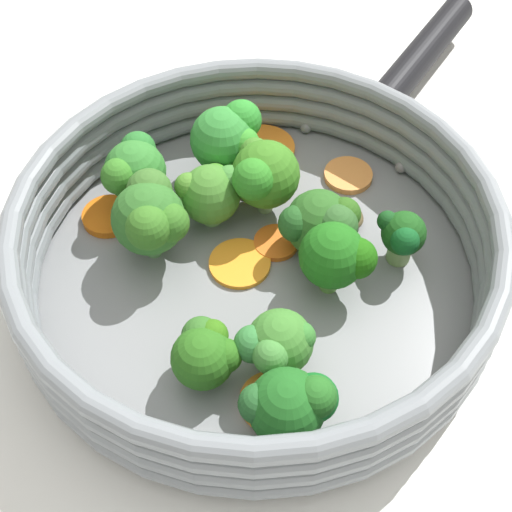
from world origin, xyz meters
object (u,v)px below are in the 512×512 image
object	(u,v)px
carrot_slice_2	(240,263)
broccoli_floret_0	(403,236)
broccoli_floret_2	(151,216)
broccoli_floret_9	(263,174)
broccoli_floret_10	(338,257)
carrot_slice_3	(271,402)
carrot_slice_6	(109,216)
carrot_slice_0	(276,243)
broccoli_floret_4	(134,170)
mushroom_piece_0	(340,213)
carrot_slice_5	(261,178)
carrot_slice_1	(262,148)
broccoli_floret_5	(205,353)
broccoli_floret_7	(291,405)
broccoli_floret_3	(212,192)
broccoli_floret_1	(321,223)
broccoli_floret_8	(274,345)
broccoli_floret_6	(229,138)
carrot_slice_4	(348,175)
skillet	(256,276)

from	to	relation	value
carrot_slice_2	broccoli_floret_0	xyz separation A→B (m)	(-0.10, 0.02, 0.02)
broccoli_floret_2	broccoli_floret_9	size ratio (longest dim) A/B	1.08
broccoli_floret_2	broccoli_floret_10	xyz separation A→B (m)	(-0.11, 0.05, -0.00)
carrot_slice_3	broccoli_floret_9	world-z (taller)	broccoli_floret_9
carrot_slice_2	broccoli_floret_2	xyz separation A→B (m)	(0.05, -0.02, 0.03)
carrot_slice_2	carrot_slice_6	xyz separation A→B (m)	(0.08, -0.06, 0.00)
carrot_slice_6	broccoli_floret_2	bearing A→B (deg)	129.06
carrot_slice_0	broccoli_floret_4	size ratio (longest dim) A/B	0.56
broccoli_floret_10	mushroom_piece_0	size ratio (longest dim) A/B	1.48
carrot_slice_2	broccoli_floret_4	bearing A→B (deg)	-48.29
carrot_slice_2	carrot_slice_5	world-z (taller)	carrot_slice_5
carrot_slice_3	mushroom_piece_0	size ratio (longest dim) A/B	1.03
carrot_slice_5	carrot_slice_1	bearing A→B (deg)	-103.66
carrot_slice_2	carrot_slice_3	bearing A→B (deg)	90.12
carrot_slice_1	broccoli_floret_5	world-z (taller)	broccoli_floret_5
broccoli_floret_7	broccoli_floret_3	bearing A→B (deg)	-83.89
carrot_slice_2	carrot_slice_0	bearing A→B (deg)	-155.12
broccoli_floret_1	broccoli_floret_8	size ratio (longest dim) A/B	1.14
carrot_slice_1	broccoli_floret_6	bearing A→B (deg)	35.88
carrot_slice_0	carrot_slice_2	world-z (taller)	same
broccoli_floret_8	broccoli_floret_10	size ratio (longest dim) A/B	0.88
carrot_slice_0	carrot_slice_5	size ratio (longest dim) A/B	0.73
carrot_slice_4	mushroom_piece_0	distance (m)	0.04
broccoli_floret_8	carrot_slice_6	bearing A→B (deg)	-57.18
skillet	carrot_slice_4	distance (m)	0.11
broccoli_floret_0	broccoli_floret_10	world-z (taller)	broccoli_floret_10
carrot_slice_5	broccoli_floret_7	world-z (taller)	broccoli_floret_7
broccoli_floret_9	broccoli_floret_6	bearing A→B (deg)	-67.27
skillet	broccoli_floret_6	xyz separation A→B (m)	(0.00, -0.09, 0.04)
carrot_slice_5	broccoli_floret_3	xyz separation A→B (m)	(0.04, 0.03, 0.02)
carrot_slice_4	broccoli_floret_2	world-z (taller)	broccoli_floret_2
broccoli_floret_3	carrot_slice_5	bearing A→B (deg)	-142.61
broccoli_floret_7	carrot_slice_1	bearing A→B (deg)	-97.41
carrot_slice_5	broccoli_floret_10	bearing A→B (deg)	104.97
carrot_slice_4	broccoli_floret_1	world-z (taller)	broccoli_floret_1
carrot_slice_3	mushroom_piece_0	distance (m)	0.15
carrot_slice_1	broccoli_floret_2	distance (m)	0.12
carrot_slice_2	carrot_slice_5	size ratio (longest dim) A/B	0.98
broccoli_floret_4	broccoli_floret_9	bearing A→B (deg)	165.38
carrot_slice_1	mushroom_piece_0	bearing A→B (deg)	116.56
broccoli_floret_4	mushroom_piece_0	bearing A→B (deg)	163.28
carrot_slice_1	carrot_slice_3	distance (m)	0.21
carrot_slice_3	carrot_slice_5	distance (m)	0.18
carrot_slice_6	broccoli_floret_4	world-z (taller)	broccoli_floret_4
broccoli_floret_2	mushroom_piece_0	world-z (taller)	broccoli_floret_2
carrot_slice_1	broccoli_floret_1	distance (m)	0.10
broccoli_floret_0	broccoli_floret_3	world-z (taller)	broccoli_floret_3
carrot_slice_0	carrot_slice_2	xyz separation A→B (m)	(0.03, 0.01, -0.00)
carrot_slice_1	broccoli_floret_3	distance (m)	0.08
broccoli_floret_8	mushroom_piece_0	distance (m)	0.13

